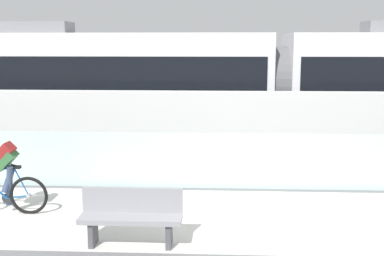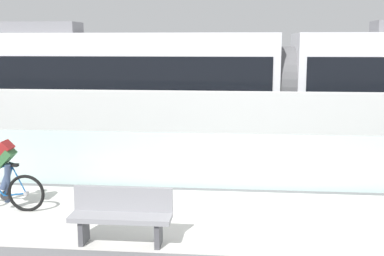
{
  "view_description": "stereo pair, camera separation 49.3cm",
  "coord_description": "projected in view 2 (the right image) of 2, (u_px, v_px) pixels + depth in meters",
  "views": [
    {
      "loc": [
        -0.58,
        -8.53,
        3.14
      ],
      "look_at": [
        -1.13,
        2.35,
        1.25
      ],
      "focal_mm": 45.66,
      "sensor_mm": 36.0,
      "label": 1
    },
    {
      "loc": [
        -0.09,
        -8.5,
        3.14
      ],
      "look_at": [
        -1.13,
        2.35,
        1.25
      ],
      "focal_mm": 45.66,
      "sensor_mm": 36.0,
      "label": 2
    }
  ],
  "objects": [
    {
      "name": "ground_plane",
      "position": [
        241.0,
        219.0,
        8.86
      ],
      "size": [
        200.0,
        200.0,
        0.0
      ],
      "primitive_type": "plane",
      "color": "slate"
    },
    {
      "name": "tram_rail_near",
      "position": [
        240.0,
        148.0,
        14.88
      ],
      "size": [
        32.0,
        0.08,
        0.01
      ],
      "primitive_type": "cube",
      "color": "#595654",
      "rests_on": "ground"
    },
    {
      "name": "tram",
      "position": [
        285.0,
        84.0,
        15.13
      ],
      "size": [
        22.56,
        2.54,
        3.81
      ],
      "color": "silver",
      "rests_on": "ground"
    },
    {
      "name": "glass_parapet",
      "position": [
        241.0,
        162.0,
        10.57
      ],
      "size": [
        32.0,
        0.05,
        1.23
      ],
      "primitive_type": "cube",
      "color": "#ADC6C1",
      "rests_on": "ground"
    },
    {
      "name": "tram_rail_far",
      "position": [
        240.0,
        139.0,
        16.28
      ],
      "size": [
        32.0,
        0.08,
        0.01
      ],
      "primitive_type": "cube",
      "color": "#595654",
      "rests_on": "ground"
    },
    {
      "name": "bench",
      "position": [
        121.0,
        214.0,
        7.7
      ],
      "size": [
        1.6,
        0.45,
        0.89
      ],
      "color": "gray",
      "rests_on": "ground"
    },
    {
      "name": "concrete_barrier_wall",
      "position": [
        241.0,
        131.0,
        12.27
      ],
      "size": [
        32.0,
        0.36,
        1.96
      ],
      "primitive_type": "cube",
      "color": "silver",
      "rests_on": "ground"
    },
    {
      "name": "bike_path_deck",
      "position": [
        241.0,
        218.0,
        8.86
      ],
      "size": [
        32.0,
        3.2,
        0.01
      ],
      "primitive_type": "cube",
      "color": "silver",
      "rests_on": "ground"
    }
  ]
}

